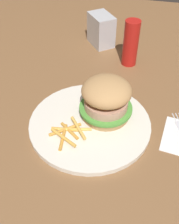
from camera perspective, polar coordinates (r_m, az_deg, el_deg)
The scene contains 6 objects.
ground_plane at distance 0.62m, azimuth 0.26°, elevation -2.31°, with size 1.60×1.60×0.00m, color brown.
plate at distance 0.61m, azimuth 0.00°, elevation -2.45°, with size 0.28×0.28×0.01m, color silver.
sandwich at distance 0.59m, azimuth 3.61°, elevation 2.89°, with size 0.12×0.12×0.10m.
fries_pile at distance 0.58m, azimuth -4.50°, elevation -4.21°, with size 0.09×0.09×0.01m.
napkin_dispenser at distance 0.90m, azimuth 2.51°, elevation 17.20°, with size 0.09×0.06×0.10m, color #B7BABF.
ketchup_bottle at distance 0.79m, azimuth 8.84°, elevation 14.38°, with size 0.04×0.04×0.13m, color #B21914.
Camera 1 is at (0.10, -0.43, 0.45)m, focal length 42.58 mm.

